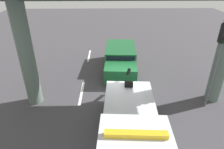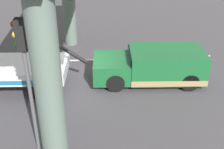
# 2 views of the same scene
# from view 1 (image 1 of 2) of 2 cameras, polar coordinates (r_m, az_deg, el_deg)

# --- Properties ---
(ground_plane) EXTENTS (60.00, 40.00, 0.10)m
(ground_plane) POSITION_cam_1_polar(r_m,az_deg,el_deg) (12.44, 3.30, -5.28)
(ground_plane) COLOR #423F44
(lane_stripe_west) EXTENTS (2.60, 0.16, 0.01)m
(lane_stripe_west) POSITION_cam_1_polar(r_m,az_deg,el_deg) (17.78, -6.57, 5.44)
(lane_stripe_west) COLOR silver
(lane_stripe_west) RESTS_ON ground
(lane_stripe_mid) EXTENTS (2.60, 0.16, 0.01)m
(lane_stripe_mid) POSITION_cam_1_polar(r_m,az_deg,el_deg) (12.48, -8.71, -5.18)
(lane_stripe_mid) COLOR silver
(lane_stripe_mid) RESTS_ON ground
(tow_truck_white) EXTENTS (7.31, 2.74, 2.46)m
(tow_truck_white) POSITION_cam_1_polar(r_m,az_deg,el_deg) (8.08, 5.73, -15.69)
(tow_truck_white) COLOR silver
(tow_truck_white) RESTS_ON ground
(towed_van_green) EXTENTS (5.31, 2.48, 1.58)m
(towed_van_green) POSITION_cam_1_polar(r_m,az_deg,el_deg) (15.02, 2.43, 4.48)
(towed_van_green) COLOR #195B2D
(towed_van_green) RESTS_ON ground
(traffic_light_near) EXTENTS (0.39, 0.32, 4.59)m
(traffic_light_near) POSITION_cam_1_polar(r_m,az_deg,el_deg) (10.92, 28.55, 6.22)
(traffic_light_near) COLOR #515456
(traffic_light_near) RESTS_ON ground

